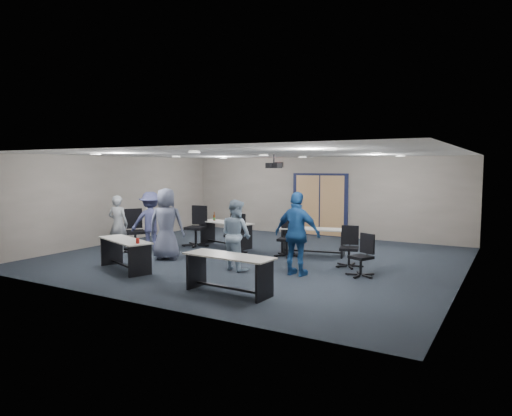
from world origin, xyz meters
The scene contains 25 objects.
floor centered at (0.00, 0.00, 0.00)m, with size 10.00×10.00×0.00m, color #1B222B.
back_wall centered at (0.00, 4.50, 1.35)m, with size 10.00×0.04×2.70m, color slate.
front_wall centered at (0.00, -4.50, 1.35)m, with size 10.00×0.04×2.70m, color slate.
left_wall centered at (-5.00, 0.00, 1.35)m, with size 0.04×9.00×2.70m, color slate.
right_wall centered at (5.00, 0.00, 1.35)m, with size 0.04×9.00×2.70m, color slate.
ceiling centered at (0.00, 0.00, 2.70)m, with size 10.00×9.00×0.04m, color white.
double_door centered at (0.00, 4.46, 1.05)m, with size 2.00×0.07×2.20m.
exit_sign centered at (-1.60, 4.44, 2.45)m, with size 0.32×0.07×0.18m.
ceiling_projector centered at (0.30, 0.50, 2.40)m, with size 0.35×0.32×0.37m.
ceiling_can_lights centered at (0.00, 0.25, 2.67)m, with size 6.24×5.74×0.02m, color white, non-canonical shape.
table_front_left centered at (-1.84, -2.74, 0.49)m, with size 1.83×1.15×0.82m.
table_front_right centered at (1.29, -3.16, 0.49)m, with size 1.82×0.70×0.72m.
table_back_left centered at (-1.60, 1.03, 0.51)m, with size 1.91×1.00×1.01m.
table_back_right centered at (1.19, 1.09, 0.49)m, with size 1.87×0.96×0.72m.
chair_back_a centered at (-2.39, 0.61, 0.60)m, with size 0.76×0.76×1.20m, color black, non-canonical shape.
chair_back_b centered at (-0.81, 0.30, 0.53)m, with size 0.67×0.67×1.07m, color black, non-canonical shape.
chair_back_c centered at (0.67, 0.54, 0.50)m, with size 0.63×0.63×1.00m, color black, non-canonical shape.
chair_back_d centered at (2.51, 0.13, 0.48)m, with size 0.61×0.61×0.97m, color black, non-canonical shape.
chair_loose_left centered at (-3.36, -0.88, 0.59)m, with size 0.74×0.74×1.18m, color black, non-canonical shape.
chair_loose_right centered at (3.03, -0.64, 0.46)m, with size 0.58×0.58×0.92m, color black, non-canonical shape.
person_gray centered at (-3.62, -1.27, 0.79)m, with size 0.58×0.38×1.59m, color gray.
person_plaid centered at (-1.84, -1.31, 0.92)m, with size 0.89×0.58×1.83m, color slate.
person_lightblue centered at (0.34, -1.42, 0.81)m, with size 0.79×0.61×1.62m, color #97AFC7.
person_navy centered at (1.79, -1.22, 0.92)m, with size 1.07×0.45×1.83m, color navy.
person_back centered at (-2.96, -0.68, 0.84)m, with size 1.08×0.62×1.68m, color #3D416F.
Camera 1 is at (5.92, -10.16, 2.36)m, focal length 32.00 mm.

